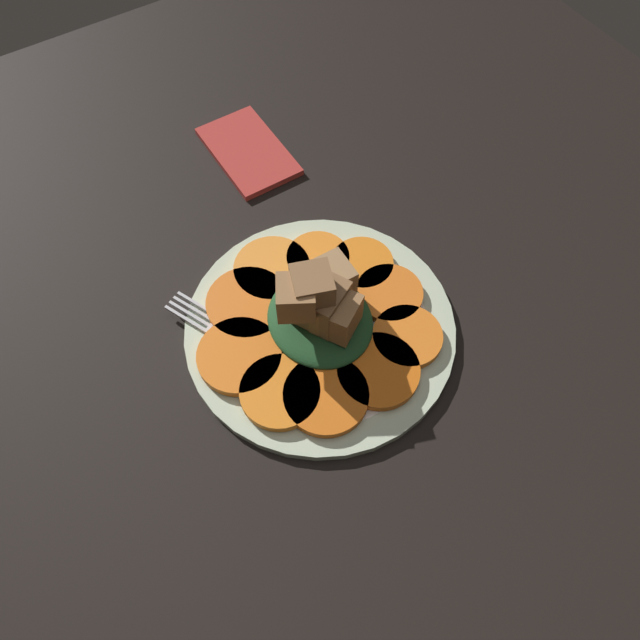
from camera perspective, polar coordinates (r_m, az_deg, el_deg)
table_slab at (r=64.62cm, az=0.00°, el=-1.39°), size 120.00×120.00×2.00cm
plate at (r=63.30cm, az=0.00°, el=-0.72°), size 27.40×27.40×1.05cm
carrot_slice_0 at (r=64.58cm, az=6.33°, el=2.39°), size 6.96×6.96×0.92cm
carrot_slice_1 at (r=66.45cm, az=3.86°, el=5.13°), size 6.62×6.62×0.92cm
carrot_slice_2 at (r=66.71cm, az=-0.19°, el=5.64°), size 6.72×6.72×0.92cm
carrot_slice_3 at (r=66.11cm, az=-4.40°, el=4.66°), size 8.10×8.10×0.92cm
carrot_slice_4 at (r=64.01cm, az=-6.63°, el=1.54°), size 8.49×8.49×0.92cm
carrot_slice_5 at (r=61.12cm, az=-7.38°, el=-3.27°), size 8.29×8.29×0.92cm
carrot_slice_6 at (r=59.10cm, az=-3.68°, el=-6.57°), size 7.66×7.66×0.92cm
carrot_slice_7 at (r=58.84cm, az=0.55°, el=-6.92°), size 8.12×8.12×0.92cm
carrot_slice_8 at (r=60.16cm, az=5.35°, el=-4.64°), size 8.01×8.01×0.92cm
carrot_slice_9 at (r=62.21cm, az=7.99°, el=-1.53°), size 6.96×6.96×0.92cm
center_pile at (r=60.00cm, az=0.10°, el=1.14°), size 11.33×10.19×9.32cm
fork at (r=61.97cm, az=-6.87°, el=-2.18°), size 18.65×9.79×0.40cm
napkin at (r=79.16cm, az=-6.58°, el=15.07°), size 13.15×7.89×0.80cm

